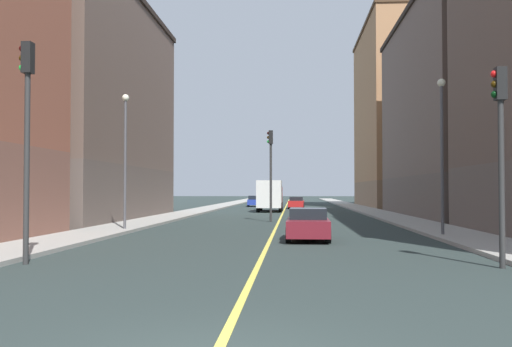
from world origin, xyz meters
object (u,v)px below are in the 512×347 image
(building_right_midblock, at_px, (74,108))
(traffic_light_median_far, at_px, (271,163))
(building_left_mid, at_px, (467,114))
(traffic_light_right_near, at_px, (27,121))
(car_blue, at_px, (255,201))
(car_maroon, at_px, (308,225))
(street_lamp_left_near, at_px, (442,139))
(car_red, at_px, (296,203))
(building_left_far, at_px, (403,117))
(street_lamp_right_near, at_px, (125,147))
(traffic_light_left_near, at_px, (500,137))
(box_truck, at_px, (270,195))

(building_right_midblock, xyz_separation_m, traffic_light_median_far, (14.33, -2.25, -4.09))
(building_left_mid, xyz_separation_m, traffic_light_right_near, (-21.51, -31.23, -4.14))
(car_blue, height_order, car_maroon, car_blue)
(building_left_mid, relative_size, building_right_midblock, 1.04)
(traffic_light_median_far, height_order, street_lamp_left_near, street_lamp_left_near)
(traffic_light_right_near, relative_size, car_blue, 1.38)
(building_left_mid, height_order, car_red, building_left_mid)
(building_left_far, height_order, traffic_light_median_far, building_left_far)
(traffic_light_right_near, xyz_separation_m, car_blue, (2.57, 59.64, -3.43))
(building_left_far, xyz_separation_m, car_red, (-13.55, -7.85, -10.78))
(building_left_far, xyz_separation_m, building_right_midblock, (-29.72, -33.85, -3.41))
(building_left_far, height_order, car_blue, building_left_far)
(traffic_light_median_far, xyz_separation_m, street_lamp_right_near, (-7.10, -9.49, 0.41))
(traffic_light_median_far, distance_m, car_maroon, 14.70)
(traffic_light_left_near, distance_m, car_red, 51.29)
(traffic_light_left_near, distance_m, traffic_light_median_far, 23.78)
(building_right_midblock, relative_size, traffic_light_left_near, 4.24)
(street_lamp_left_near, bearing_deg, traffic_light_left_near, -95.62)
(building_right_midblock, relative_size, box_truck, 3.00)
(traffic_light_median_far, height_order, car_maroon, traffic_light_median_far)
(traffic_light_left_near, relative_size, street_lamp_right_near, 0.79)
(building_right_midblock, height_order, car_maroon, building_right_midblock)
(traffic_light_median_far, bearing_deg, building_left_mid, 29.04)
(traffic_light_left_near, distance_m, box_truck, 42.35)
(traffic_light_right_near, xyz_separation_m, street_lamp_right_near, (-0.98, 13.19, 0.25))
(car_red, distance_m, car_maroon, 42.41)
(building_right_midblock, distance_m, traffic_light_left_near, 33.21)
(building_left_mid, bearing_deg, box_truck, 147.46)
(car_maroon, bearing_deg, building_left_mid, 59.72)
(building_left_far, relative_size, street_lamp_left_near, 3.38)
(building_right_midblock, bearing_deg, street_lamp_right_near, -58.39)
(car_blue, bearing_deg, building_left_mid, -56.31)
(building_left_far, bearing_deg, car_maroon, -104.78)
(traffic_light_left_near, bearing_deg, car_blue, 100.17)
(car_blue, relative_size, car_maroon, 1.10)
(building_left_mid, bearing_deg, car_blue, 123.69)
(street_lamp_right_near, relative_size, car_red, 1.58)
(traffic_light_median_far, bearing_deg, car_red, 86.27)
(building_left_mid, distance_m, traffic_light_median_far, 18.13)
(traffic_light_left_near, relative_size, car_red, 1.25)
(traffic_light_median_far, relative_size, car_red, 1.39)
(building_right_midblock, xyz_separation_m, traffic_light_right_near, (8.21, -24.93, -3.93))
(building_left_mid, distance_m, car_blue, 34.98)
(street_lamp_left_near, xyz_separation_m, car_blue, (-11.72, 49.31, -3.72))
(street_lamp_right_near, distance_m, car_red, 38.96)
(traffic_light_right_near, relative_size, box_truck, 0.83)
(building_right_midblock, height_order, traffic_light_left_near, building_right_midblock)
(street_lamp_left_near, xyz_separation_m, street_lamp_right_near, (-15.27, 2.85, -0.04))
(building_left_far, relative_size, box_truck, 3.05)
(car_blue, bearing_deg, car_red, -58.26)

